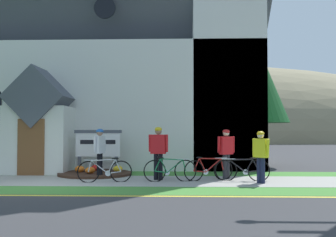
{
  "coord_description": "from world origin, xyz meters",
  "views": [
    {
      "loc": [
        4.44,
        -11.15,
        1.65
      ],
      "look_at": [
        3.95,
        3.2,
        2.11
      ],
      "focal_mm": 41.37,
      "sensor_mm": 36.0,
      "label": 1
    }
  ],
  "objects": [
    {
      "name": "bicycle_silver",
      "position": [
        1.99,
        1.23,
        0.37
      ],
      "size": [
        1.73,
        0.33,
        0.8
      ],
      "color": "black",
      "rests_on": "ground"
    },
    {
      "name": "sidewalk_slab",
      "position": [
        1.29,
        1.63,
        0.01
      ],
      "size": [
        32.0,
        2.71,
        0.01
      ],
      "primitive_type": "cube",
      "color": "#99968E",
      "rests_on": "ground"
    },
    {
      "name": "bicycle_black",
      "position": [
        6.46,
        1.7,
        0.37
      ],
      "size": [
        1.79,
        0.17,
        0.79
      ],
      "color": "black",
      "rests_on": "ground"
    },
    {
      "name": "cyclist_in_orange_jersey",
      "position": [
        5.99,
        2.24,
        1.0
      ],
      "size": [
        0.61,
        0.44,
        1.7
      ],
      "color": "#2D2D33",
      "rests_on": "ground"
    },
    {
      "name": "roadside_conifer",
      "position": [
        7.75,
        7.21,
        4.27
      ],
      "size": [
        3.54,
        3.54,
        6.51
      ],
      "color": "#3D2D1E",
      "rests_on": "ground"
    },
    {
      "name": "bicycle_white",
      "position": [
        4.07,
        1.47,
        0.38
      ],
      "size": [
        1.73,
        0.23,
        0.81
      ],
      "color": "black",
      "rests_on": "ground"
    },
    {
      "name": "cyclist_in_blue_jersey",
      "position": [
        3.67,
        1.84,
        1.06
      ],
      "size": [
        0.66,
        0.33,
        1.78
      ],
      "color": "black",
      "rests_on": "ground"
    },
    {
      "name": "grass_verge",
      "position": [
        1.29,
        -0.46,
        0.0
      ],
      "size": [
        32.0,
        1.48,
        0.01
      ],
      "primitive_type": "cube",
      "color": "#427F33",
      "rests_on": "ground"
    },
    {
      "name": "curb_paint_stripe",
      "position": [
        1.29,
        -1.35,
        0.0
      ],
      "size": [
        28.0,
        0.16,
        0.01
      ],
      "primitive_type": "cube",
      "color": "yellow",
      "rests_on": "ground"
    },
    {
      "name": "church_sign",
      "position": [
        1.23,
        3.71,
        1.11
      ],
      "size": [
        1.83,
        0.13,
        1.69
      ],
      "color": "#474C56",
      "rests_on": "ground"
    },
    {
      "name": "cyclist_in_yellow_jersey",
      "position": [
        6.95,
        1.13,
        0.96
      ],
      "size": [
        0.47,
        0.61,
        1.64
      ],
      "color": "#191E38",
      "rests_on": "ground"
    },
    {
      "name": "church_building",
      "position": [
        1.8,
        8.63,
        5.11
      ],
      "size": [
        13.85,
        10.53,
        15.09
      ],
      "color": "silver",
      "rests_on": "ground"
    },
    {
      "name": "church_lawn",
      "position": [
        1.29,
        3.8,
        0.0
      ],
      "size": [
        24.0,
        1.62,
        0.01
      ],
      "primitive_type": "cube",
      "color": "#427F33",
      "rests_on": "ground"
    },
    {
      "name": "bicycle_red",
      "position": [
        5.35,
        1.82,
        0.37
      ],
      "size": [
        1.67,
        0.66,
        0.81
      ],
      "color": "black",
      "rests_on": "ground"
    },
    {
      "name": "distant_hill",
      "position": [
        8.17,
        55.57,
        0.0
      ],
      "size": [
        90.99,
        39.02,
        25.09
      ],
      "primitive_type": "ellipsoid",
      "color": "#847A5B",
      "rests_on": "ground"
    },
    {
      "name": "flower_bed",
      "position": [
        1.23,
        3.26,
        0.07
      ],
      "size": [
        2.74,
        2.74,
        0.34
      ],
      "color": "#382319",
      "rests_on": "ground"
    },
    {
      "name": "ground",
      "position": [
        0.0,
        4.0,
        0.0
      ],
      "size": [
        140.0,
        140.0,
        0.0
      ],
      "primitive_type": "plane",
      "color": "#333335"
    },
    {
      "name": "cyclist_in_white_jersey",
      "position": [
        1.56,
        2.49,
        1.02
      ],
      "size": [
        0.33,
        0.73,
        1.72
      ],
      "color": "black",
      "rests_on": "ground"
    }
  ]
}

